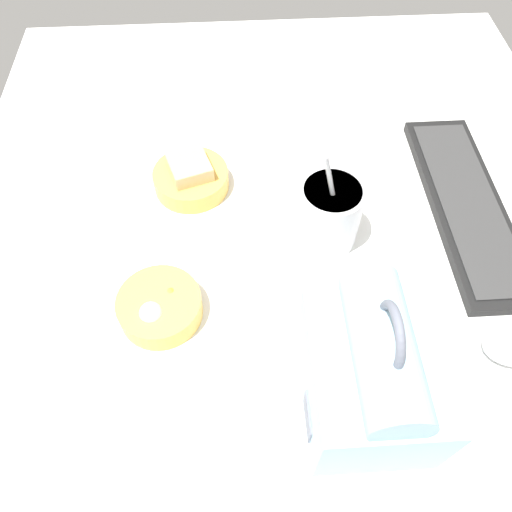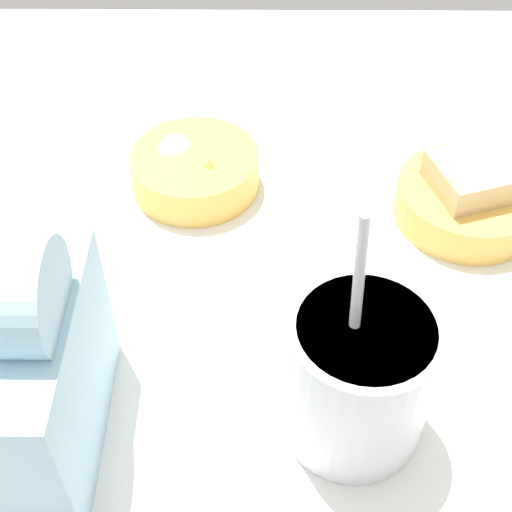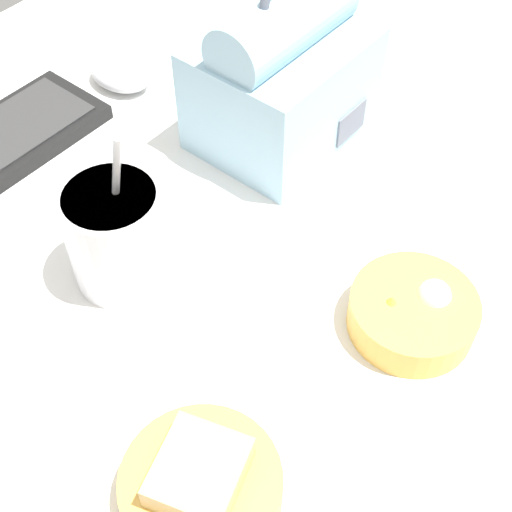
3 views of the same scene
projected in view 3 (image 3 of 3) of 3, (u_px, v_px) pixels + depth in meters
desk_surface at (203, 278)px, 73.39cm from camera, size 140.00×110.00×2.00cm
lunch_bag at (282, 77)px, 80.06cm from camera, size 18.98×15.49×21.85cm
soup_cup at (117, 234)px, 68.24cm from camera, size 9.84×9.84×18.43cm
bento_bowl_sandwich at (201, 485)px, 55.99cm from camera, size 12.93×12.93×6.16cm
bento_bowl_snacks at (412, 312)px, 66.94cm from camera, size 12.14×12.14×5.19cm
computer_mouse at (120, 74)px, 91.54cm from camera, size 6.21×8.71×2.99cm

